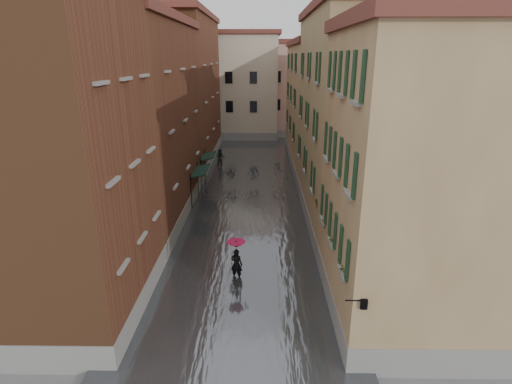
{
  "coord_description": "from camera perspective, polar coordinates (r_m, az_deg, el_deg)",
  "views": [
    {
      "loc": [
        1.02,
        -17.07,
        10.59
      ],
      "look_at": [
        0.72,
        5.02,
        3.0
      ],
      "focal_mm": 28.0,
      "sensor_mm": 36.0,
      "label": 1
    }
  ],
  "objects": [
    {
      "name": "ground",
      "position": [
        20.11,
        -2.3,
        -12.83
      ],
      "size": [
        120.0,
        120.0,
        0.0
      ],
      "primitive_type": "plane",
      "color": "slate",
      "rests_on": "ground"
    },
    {
      "name": "floodwater",
      "position": [
        31.86,
        -1.09,
        -0.26
      ],
      "size": [
        10.0,
        60.0,
        0.2
      ],
      "primitive_type": "cube",
      "color": "#4D5156",
      "rests_on": "ground"
    },
    {
      "name": "building_left_near",
      "position": [
        17.55,
        -26.49,
        3.47
      ],
      "size": [
        6.0,
        8.0,
        13.0
      ],
      "primitive_type": "cube",
      "color": "brown",
      "rests_on": "ground"
    },
    {
      "name": "building_left_mid",
      "position": [
        27.62,
        -16.32,
        9.17
      ],
      "size": [
        6.0,
        14.0,
        12.5
      ],
      "primitive_type": "cube",
      "color": "#592D1C",
      "rests_on": "ground"
    },
    {
      "name": "building_left_far",
      "position": [
        42.0,
        -10.53,
        13.76
      ],
      "size": [
        6.0,
        16.0,
        14.0
      ],
      "primitive_type": "cube",
      "color": "brown",
      "rests_on": "ground"
    },
    {
      "name": "building_right_near",
      "position": [
        16.92,
        21.45,
        0.98
      ],
      "size": [
        6.0,
        8.0,
        11.5
      ],
      "primitive_type": "cube",
      "color": "olive",
      "rests_on": "ground"
    },
    {
      "name": "building_right_mid",
      "position": [
        27.05,
        13.75,
        9.74
      ],
      "size": [
        6.0,
        14.0,
        13.0
      ],
      "primitive_type": "cube",
      "color": "#97895B",
      "rests_on": "ground"
    },
    {
      "name": "building_right_far",
      "position": [
        41.78,
        9.22,
        12.08
      ],
      "size": [
        6.0,
        16.0,
        11.5
      ],
      "primitive_type": "cube",
      "color": "olive",
      "rests_on": "ground"
    },
    {
      "name": "building_end_cream",
      "position": [
        55.36,
        -3.49,
        14.7
      ],
      "size": [
        12.0,
        9.0,
        13.0
      ],
      "primitive_type": "cube",
      "color": "beige",
      "rests_on": "ground"
    },
    {
      "name": "building_end_pink",
      "position": [
        57.47,
        5.94,
        14.29
      ],
      "size": [
        10.0,
        9.0,
        12.0
      ],
      "primitive_type": "cube",
      "color": "tan",
      "rests_on": "ground"
    },
    {
      "name": "awning_near",
      "position": [
        29.7,
        -7.97,
        2.91
      ],
      "size": [
        1.09,
        3.17,
        2.8
      ],
      "color": "black",
      "rests_on": "ground"
    },
    {
      "name": "awning_far",
      "position": [
        34.03,
        -6.88,
        5.0
      ],
      "size": [
        1.09,
        2.7,
        2.8
      ],
      "color": "black",
      "rests_on": "ground"
    },
    {
      "name": "wall_lantern",
      "position": [
        13.82,
        15.03,
        -15.07
      ],
      "size": [
        0.71,
        0.22,
        0.35
      ],
      "color": "black",
      "rests_on": "ground"
    },
    {
      "name": "window_planters",
      "position": [
        17.94,
        10.7,
        -4.64
      ],
      "size": [
        0.59,
        7.95,
        0.84
      ],
      "color": "brown",
      "rests_on": "ground"
    },
    {
      "name": "pedestrian_main",
      "position": [
        19.8,
        -2.84,
        -9.24
      ],
      "size": [
        0.93,
        0.93,
        2.06
      ],
      "color": "black",
      "rests_on": "ground"
    },
    {
      "name": "pedestrian_far",
      "position": [
        40.02,
        -5.08,
        4.88
      ],
      "size": [
        0.94,
        0.77,
        1.81
      ],
      "primitive_type": "imported",
      "rotation": [
        0.0,
        0.0,
        0.1
      ],
      "color": "black",
      "rests_on": "ground"
    }
  ]
}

